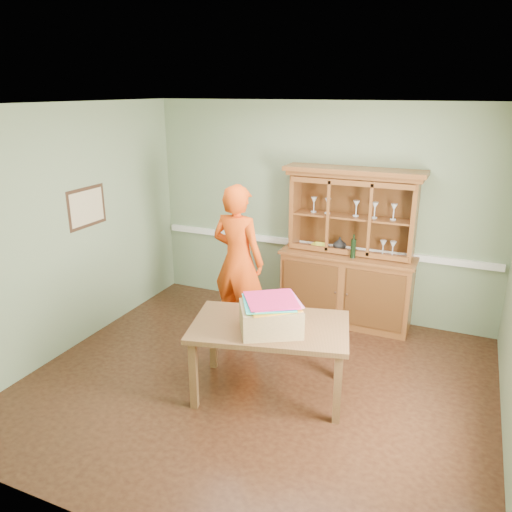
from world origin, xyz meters
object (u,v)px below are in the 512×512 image
at_px(china_hutch, 348,270).
at_px(dining_table, 270,333).
at_px(cardboard_box, 271,319).
at_px(person, 238,261).

bearing_deg(china_hutch, dining_table, -98.77).
relative_size(dining_table, cardboard_box, 3.04).
relative_size(cardboard_box, person, 0.29).
distance_m(cardboard_box, person, 1.48).
height_order(cardboard_box, person, person).
height_order(china_hutch, person, china_hutch).
bearing_deg(cardboard_box, china_hutch, 83.30).
bearing_deg(person, dining_table, 135.11).
distance_m(dining_table, cardboard_box, 0.25).
xyz_separation_m(dining_table, person, (-0.84, 1.06, 0.27)).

